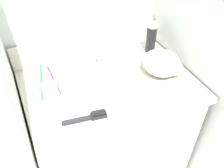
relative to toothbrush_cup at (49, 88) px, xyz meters
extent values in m
plane|color=beige|center=(0.28, -0.03, -0.83)|extent=(6.00, 6.00, 0.00)
cube|color=silver|center=(0.73, -0.03, 0.27)|extent=(0.08, 0.67, 2.20)
cube|color=white|center=(0.28, -0.03, -0.46)|extent=(0.77, 0.55, 0.75)
cube|color=white|center=(0.47, -0.31, -0.25)|extent=(0.34, 0.02, 0.18)
cube|color=silver|center=(0.47, -0.33, -0.25)|extent=(0.10, 0.02, 0.01)
cube|color=beige|center=(0.28, -0.03, -0.07)|extent=(0.80, 0.59, 0.03)
ellipsoid|color=#B6B2A4|center=(0.28, -0.03, -0.13)|extent=(0.31, 0.30, 0.15)
cylinder|color=silver|center=(0.28, -0.03, -0.20)|extent=(0.03, 0.03, 0.01)
cube|color=beige|center=(0.28, 0.26, 0.01)|extent=(0.80, 0.02, 0.13)
cube|color=silver|center=(0.28, 0.15, -0.04)|extent=(0.09, 0.06, 0.02)
cylinder|color=silver|center=(0.28, 0.15, 0.01)|extent=(0.02, 0.02, 0.08)
cylinder|color=silver|center=(0.28, 0.12, 0.05)|extent=(0.02, 0.06, 0.02)
sphere|color=silver|center=(0.28, 0.16, 0.07)|extent=(0.03, 0.03, 0.03)
cylinder|color=silver|center=(0.00, 0.00, 0.00)|extent=(0.07, 0.07, 0.10)
cylinder|color=purple|center=(0.03, 0.00, 0.03)|extent=(0.04, 0.01, 0.16)
cube|color=white|center=(0.05, -0.01, 0.11)|extent=(0.02, 0.02, 0.03)
cylinder|color=green|center=(-0.03, -0.01, 0.04)|extent=(0.04, 0.02, 0.18)
cube|color=white|center=(-0.04, -0.02, 0.13)|extent=(0.02, 0.02, 0.03)
cylinder|color=silver|center=(0.15, 0.13, -0.01)|extent=(0.06, 0.06, 0.10)
cylinder|color=silver|center=(0.15, 0.13, 0.06)|extent=(0.03, 0.03, 0.03)
cylinder|color=silver|center=(0.15, 0.11, 0.07)|extent=(0.01, 0.03, 0.01)
cylinder|color=black|center=(0.60, 0.13, 0.02)|extent=(0.05, 0.05, 0.15)
cylinder|color=white|center=(0.60, 0.13, 0.11)|extent=(0.05, 0.05, 0.02)
cube|color=#232328|center=(0.06, -0.19, -0.05)|extent=(0.12, 0.04, 0.01)
cube|color=#232328|center=(0.15, -0.20, -0.04)|extent=(0.07, 0.04, 0.02)
cube|color=black|center=(0.15, -0.20, -0.03)|extent=(0.06, 0.04, 0.01)
ellipsoid|color=beige|center=(0.55, -0.05, 0.00)|extent=(0.18, 0.19, 0.10)
ellipsoid|color=silver|center=(0.59, -0.07, -0.02)|extent=(0.11, 0.14, 0.07)
camera|label=1|loc=(-0.08, -0.85, 0.73)|focal=40.00mm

